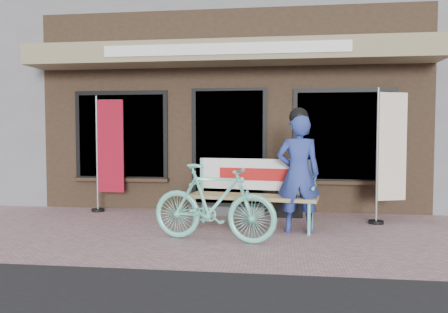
# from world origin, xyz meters

# --- Properties ---
(ground) EXTENTS (70.00, 70.00, 0.00)m
(ground) POSITION_xyz_m (0.00, 0.00, 0.00)
(ground) COLOR #B2888D
(ground) RESTS_ON ground
(storefront) EXTENTS (7.00, 6.77, 6.00)m
(storefront) POSITION_xyz_m (0.00, 4.96, 2.99)
(storefront) COLOR black
(storefront) RESTS_ON ground
(bench) EXTENTS (1.92, 0.76, 1.01)m
(bench) POSITION_xyz_m (0.52, 0.67, 0.59)
(bench) COLOR #6ED7BD
(bench) RESTS_ON ground
(person) EXTENTS (0.63, 0.43, 1.76)m
(person) POSITION_xyz_m (1.16, 0.42, 0.86)
(person) COLOR #2A3C90
(person) RESTS_ON ground
(bicycle) EXTENTS (1.72, 0.77, 1.00)m
(bicycle) POSITION_xyz_m (0.05, -0.24, 0.50)
(bicycle) COLOR #6ED7BD
(bicycle) RESTS_ON ground
(nobori_red) EXTENTS (0.60, 0.23, 2.06)m
(nobori_red) POSITION_xyz_m (-2.12, 1.64, 1.06)
(nobori_red) COLOR gray
(nobori_red) RESTS_ON ground
(nobori_cream) EXTENTS (0.62, 0.33, 2.09)m
(nobori_cream) POSITION_xyz_m (2.58, 1.23, 1.08)
(nobori_cream) COLOR gray
(nobori_cream) RESTS_ON ground
(menu_stand) EXTENTS (0.44, 0.11, 0.87)m
(menu_stand) POSITION_xyz_m (1.07, 1.48, 0.45)
(menu_stand) COLOR black
(menu_stand) RESTS_ON ground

